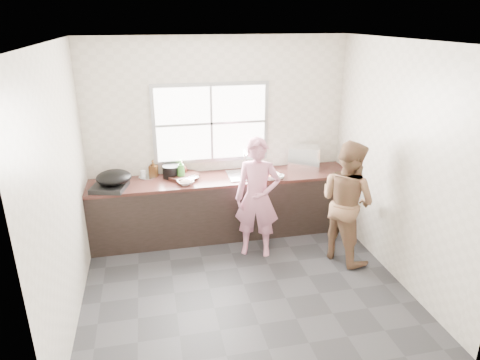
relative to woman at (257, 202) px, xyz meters
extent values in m
cube|color=#2B2B2D|center=(-0.33, -0.68, -0.73)|extent=(3.60, 3.20, 0.01)
cube|color=silver|center=(-0.33, -0.68, 1.98)|extent=(3.60, 3.20, 0.01)
cube|color=beige|center=(-0.33, 0.93, 0.62)|extent=(3.60, 0.01, 2.70)
cube|color=beige|center=(-2.13, -0.68, 0.62)|extent=(0.01, 3.20, 2.70)
cube|color=beige|center=(1.48, -0.68, 0.62)|extent=(0.01, 3.20, 2.70)
cube|color=beige|center=(-0.33, -2.28, 0.62)|extent=(3.60, 0.01, 2.70)
cube|color=black|center=(-0.33, 0.61, -0.32)|extent=(3.60, 0.62, 0.82)
cube|color=#381C16|center=(-0.33, 0.61, 0.11)|extent=(3.60, 0.64, 0.04)
cube|color=silver|center=(0.02, 0.61, 0.14)|extent=(0.55, 0.45, 0.02)
cylinder|color=silver|center=(0.02, 0.81, 0.28)|extent=(0.02, 0.02, 0.30)
cube|color=#9EA0A5|center=(-0.43, 0.91, 0.82)|extent=(1.60, 0.05, 1.10)
cube|color=white|center=(-0.43, 0.89, 0.82)|extent=(1.50, 0.01, 1.00)
imported|color=#CC7A95|center=(0.00, 0.00, 0.00)|extent=(0.62, 0.51, 1.45)
imported|color=brown|center=(1.06, -0.34, 0.05)|extent=(0.85, 0.93, 1.56)
cylinder|color=black|center=(-0.86, 0.72, 0.15)|extent=(0.57, 0.57, 0.04)
cube|color=silver|center=(-0.77, 0.55, 0.18)|extent=(0.24, 0.22, 0.01)
imported|color=white|center=(-0.85, 0.46, 0.16)|extent=(0.26, 0.26, 0.05)
imported|color=white|center=(0.29, 0.40, 0.16)|extent=(0.20, 0.20, 0.06)
imported|color=white|center=(0.40, 0.40, 0.16)|extent=(0.23, 0.23, 0.06)
cylinder|color=black|center=(-1.02, 0.77, 0.22)|extent=(0.29, 0.29, 0.17)
cylinder|color=white|center=(-0.89, 0.74, 0.14)|extent=(0.24, 0.24, 0.02)
imported|color=#35832A|center=(-0.89, 0.69, 0.27)|extent=(0.11, 0.11, 0.27)
imported|color=#402610|center=(-1.25, 0.84, 0.24)|extent=(0.12, 0.12, 0.21)
imported|color=#3D160F|center=(-0.86, 0.84, 0.22)|extent=(0.16, 0.16, 0.17)
cylinder|color=silver|center=(-1.39, 0.84, 0.18)|extent=(0.07, 0.07, 0.10)
cube|color=black|center=(-1.82, 0.50, 0.16)|extent=(0.50, 0.50, 0.06)
ellipsoid|color=black|center=(-1.75, 0.53, 0.28)|extent=(0.57, 0.57, 0.17)
cube|color=white|center=(0.87, 0.73, 0.30)|extent=(0.51, 0.43, 0.33)
cylinder|color=silver|center=(-1.79, 0.44, 0.14)|extent=(0.27, 0.27, 0.01)
cylinder|color=silver|center=(-1.33, 0.83, 0.14)|extent=(0.30, 0.30, 0.01)
camera|label=1|loc=(-1.27, -4.78, 2.19)|focal=32.00mm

